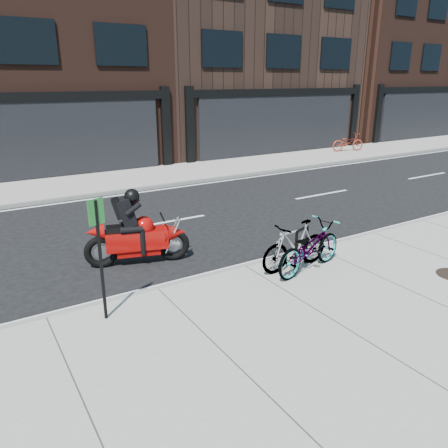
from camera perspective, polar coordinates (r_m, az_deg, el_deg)
ground at (r=10.90m, az=-3.07°, el=-2.53°), size 120.00×120.00×0.00m
sidewalk_near at (r=7.32m, az=16.64°, el=-13.94°), size 60.00×6.00×0.13m
sidewalk_far at (r=17.81m, az=-15.16°, el=5.36°), size 60.00×3.50×0.13m
building_mideast at (r=27.85m, az=0.79°, el=23.26°), size 12.00×10.00×12.50m
building_east at (r=35.73m, az=18.58°, el=21.71°), size 10.00×10.00×13.00m
bike_rack at (r=9.20m, az=10.08°, el=-2.58°), size 0.49×0.22×0.86m
bicycle_front at (r=9.05m, az=11.08°, el=-3.00°), size 2.03×1.06×1.01m
bicycle_rear at (r=9.09m, az=9.26°, el=-2.80°), size 1.69×0.50×1.01m
motorcycle at (r=9.67m, az=-10.72°, el=-1.21°), size 2.24×1.03×1.71m
bicycle_far at (r=25.20m, az=15.88°, el=10.24°), size 1.93×1.13×0.96m
sign_post at (r=7.12m, az=-15.93°, el=-3.21°), size 0.27×0.10×2.04m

